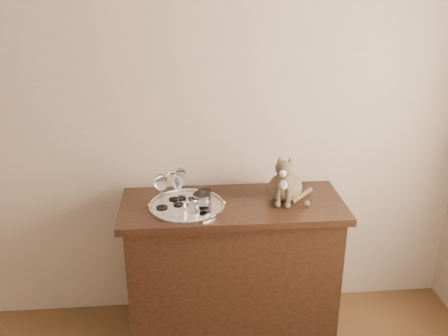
# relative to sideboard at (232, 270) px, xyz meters

# --- Properties ---
(wall_back) EXTENTS (4.00, 0.10, 2.70)m
(wall_back) POSITION_rel_sideboard_xyz_m (-0.60, 0.31, 0.93)
(wall_back) COLOR tan
(wall_back) RESTS_ON ground
(sideboard) EXTENTS (1.20, 0.50, 0.85)m
(sideboard) POSITION_rel_sideboard_xyz_m (0.00, 0.00, 0.00)
(sideboard) COLOR black
(sideboard) RESTS_ON ground
(tray) EXTENTS (0.40, 0.40, 0.01)m
(tray) POSITION_rel_sideboard_xyz_m (-0.25, -0.03, 0.43)
(tray) COLOR silver
(tray) RESTS_ON sideboard
(wine_glass_a) EXTENTS (0.06, 0.06, 0.17)m
(wine_glass_a) POSITION_rel_sideboard_xyz_m (-0.31, 0.05, 0.52)
(wine_glass_a) COLOR silver
(wine_glass_a) RESTS_ON tray
(wine_glass_b) EXTENTS (0.07, 0.07, 0.18)m
(wine_glass_b) POSITION_rel_sideboard_xyz_m (-0.28, 0.06, 0.52)
(wine_glass_b) COLOR white
(wine_glass_b) RESTS_ON tray
(wine_glass_c) EXTENTS (0.07, 0.07, 0.19)m
(wine_glass_c) POSITION_rel_sideboard_xyz_m (-0.38, -0.04, 0.53)
(wine_glass_c) COLOR white
(wine_glass_c) RESTS_ON tray
(wine_glass_d) EXTENTS (0.07, 0.07, 0.18)m
(wine_glass_d) POSITION_rel_sideboard_xyz_m (-0.29, -0.01, 0.52)
(wine_glass_d) COLOR silver
(wine_glass_d) RESTS_ON tray
(tumbler_a) EXTENTS (0.09, 0.09, 0.10)m
(tumbler_a) POSITION_rel_sideboard_xyz_m (-0.17, -0.11, 0.48)
(tumbler_a) COLOR silver
(tumbler_a) RESTS_ON tray
(tumbler_b) EXTENTS (0.07, 0.07, 0.08)m
(tumbler_b) POSITION_rel_sideboard_xyz_m (-0.22, -0.14, 0.48)
(tumbler_b) COLOR silver
(tumbler_b) RESTS_ON tray
(tumbler_c) EXTENTS (0.07, 0.07, 0.08)m
(tumbler_c) POSITION_rel_sideboard_xyz_m (-0.15, -0.03, 0.47)
(tumbler_c) COLOR silver
(tumbler_c) RESTS_ON tray
(cat) EXTENTS (0.35, 0.33, 0.28)m
(cat) POSITION_rel_sideboard_xyz_m (0.29, 0.03, 0.57)
(cat) COLOR #4A3A2C
(cat) RESTS_ON sideboard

